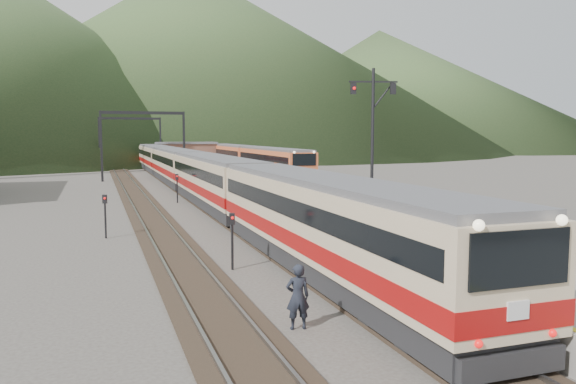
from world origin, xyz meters
name	(u,v)px	position (x,y,z in m)	size (l,w,h in m)	color
ground	(440,345)	(0.00, 0.00, 0.00)	(400.00, 400.00, 0.00)	#47423D
track_main	(190,191)	(0.00, 40.00, 0.07)	(2.60, 200.00, 0.23)	black
track_far	(134,193)	(-5.00, 40.00, 0.07)	(2.60, 200.00, 0.23)	black
track_second	(306,188)	(11.50, 40.00, 0.07)	(2.60, 200.00, 0.23)	black
platform	(254,187)	(5.60, 38.00, 0.50)	(8.00, 100.00, 1.00)	gray
gantry_near	(143,132)	(-2.85, 55.00, 5.59)	(9.55, 0.25, 8.00)	black
gantry_far	(130,133)	(-2.85, 80.00, 5.59)	(9.55, 0.25, 8.00)	black
station_shed	(186,152)	(5.60, 78.00, 2.57)	(9.40, 4.40, 3.10)	brown
hill_b	(187,57)	(30.00, 230.00, 37.50)	(220.00, 220.00, 75.00)	#324E28
hill_c	(378,89)	(110.00, 210.00, 25.00)	(160.00, 160.00, 50.00)	#324E28
main_train	(191,170)	(0.00, 39.06, 2.09)	(3.05, 83.49, 3.72)	#C7AF8B
second_train	(250,159)	(11.50, 61.01, 2.08)	(3.02, 41.15, 3.69)	#CE5F33
signal_mast	(373,133)	(3.67, 10.93, 5.44)	(2.14, 0.71, 7.31)	black
short_signal_a	(232,233)	(-3.18, 9.56, 1.46)	(0.26, 0.22, 2.27)	black
short_signal_b	(177,184)	(-2.21, 32.22, 1.46)	(0.26, 0.22, 2.27)	black
short_signal_c	(105,210)	(-7.82, 18.29, 1.46)	(0.25, 0.21, 2.27)	black
worker	(298,297)	(-3.06, 2.30, 0.92)	(0.67, 0.44, 1.83)	black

